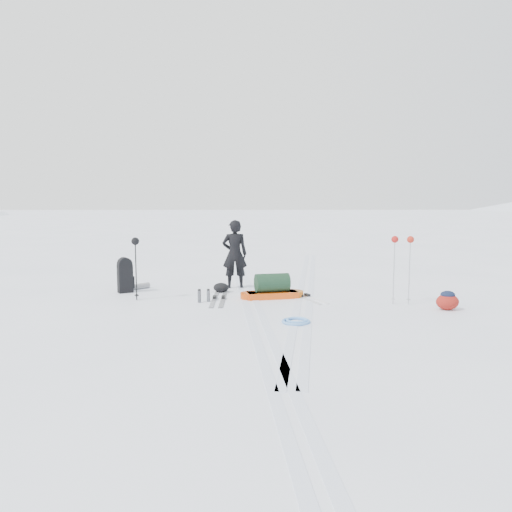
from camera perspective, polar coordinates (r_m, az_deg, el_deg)
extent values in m
plane|color=white|center=(10.51, -0.62, -5.34)|extent=(200.00, 200.00, 0.00)
cube|color=silver|center=(10.51, -1.28, -5.32)|extent=(1.40, 17.97, 0.01)
cube|color=silver|center=(10.51, 0.03, -5.31)|extent=(1.40, 17.97, 0.01)
cube|color=silver|center=(12.55, 5.19, -3.42)|extent=(2.09, 13.88, 0.01)
cube|color=silver|center=(12.57, 6.28, -3.41)|extent=(2.09, 13.88, 0.01)
imported|color=black|center=(12.14, -2.46, 0.22)|extent=(0.63, 0.43, 1.66)
cube|color=#D4480C|center=(10.99, 1.85, -4.45)|extent=(1.17, 0.68, 0.14)
cylinder|color=#CB5E0B|center=(11.13, 4.37, -4.33)|extent=(0.48, 0.48, 0.14)
cylinder|color=#C5410B|center=(10.88, -0.73, -4.57)|extent=(0.48, 0.48, 0.14)
cylinder|color=black|center=(10.94, 1.86, -3.06)|extent=(0.80, 0.55, 0.40)
cube|color=black|center=(11.97, -14.73, -2.53)|extent=(0.39, 0.36, 0.65)
cylinder|color=black|center=(11.93, -14.78, -0.90)|extent=(0.38, 0.34, 0.31)
cube|color=black|center=(12.05, -13.97, -2.90)|extent=(0.14, 0.18, 0.28)
cylinder|color=slate|center=(12.39, -13.15, -3.38)|extent=(0.47, 0.45, 0.14)
cylinder|color=black|center=(11.04, -13.56, -1.66)|extent=(0.03, 0.03, 1.25)
cylinder|color=black|center=(10.95, -13.54, -1.72)|extent=(0.03, 0.03, 1.25)
torus|color=black|center=(11.12, -13.49, -4.35)|extent=(0.12, 0.12, 0.01)
torus|color=black|center=(11.04, -13.47, -4.43)|extent=(0.12, 0.12, 0.01)
sphere|color=black|center=(10.92, -13.63, 1.65)|extent=(0.17, 0.17, 0.17)
cylinder|color=#AAACB1|center=(10.63, 15.48, -1.82)|extent=(0.02, 0.02, 1.32)
cylinder|color=#AFB1B6|center=(10.68, 17.12, -1.84)|extent=(0.02, 0.02, 1.32)
torus|color=silver|center=(10.72, 15.39, -4.78)|extent=(0.09, 0.09, 0.01)
torus|color=#A2A5A9|center=(10.77, 17.03, -4.78)|extent=(0.09, 0.09, 0.01)
sphere|color=maroon|center=(10.56, 15.59, 1.85)|extent=(0.14, 0.14, 0.14)
sphere|color=maroon|center=(10.61, 17.25, 1.81)|extent=(0.14, 0.14, 0.14)
cube|color=gray|center=(10.90, -3.76, -4.88)|extent=(0.12, 1.89, 0.02)
cube|color=#919399|center=(10.92, -4.75, -4.87)|extent=(0.12, 1.89, 0.02)
cube|color=black|center=(10.90, -3.76, -4.70)|extent=(0.08, 0.19, 0.05)
cube|color=black|center=(10.91, -4.75, -4.69)|extent=(0.08, 0.19, 0.05)
cube|color=#B8BABF|center=(11.11, 5.05, -4.67)|extent=(0.75, 1.70, 0.02)
cube|color=silver|center=(11.20, 5.87, -4.60)|extent=(0.75, 1.70, 0.02)
cube|color=black|center=(11.11, 5.05, -4.51)|extent=(0.13, 0.19, 0.05)
cube|color=black|center=(11.19, 5.87, -4.43)|extent=(0.13, 0.19, 0.05)
torus|color=#5B97DD|center=(8.83, 4.59, -7.46)|extent=(0.53, 0.53, 0.05)
torus|color=#62A6EE|center=(8.87, 4.71, -7.32)|extent=(0.42, 0.42, 0.05)
ellipsoid|color=maroon|center=(10.48, 21.04, -4.91)|extent=(0.51, 0.43, 0.32)
ellipsoid|color=black|center=(10.46, 21.07, -4.15)|extent=(0.33, 0.29, 0.15)
cylinder|color=#525459|center=(10.55, -6.49, -4.63)|extent=(0.08, 0.08, 0.26)
cylinder|color=slate|center=(10.65, -5.46, -4.56)|extent=(0.08, 0.08, 0.24)
cylinder|color=black|center=(10.52, -6.50, -3.86)|extent=(0.07, 0.07, 0.03)
cylinder|color=black|center=(10.63, -5.47, -3.86)|extent=(0.07, 0.07, 0.03)
ellipsoid|color=black|center=(11.67, -4.02, -3.62)|extent=(0.39, 0.31, 0.22)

